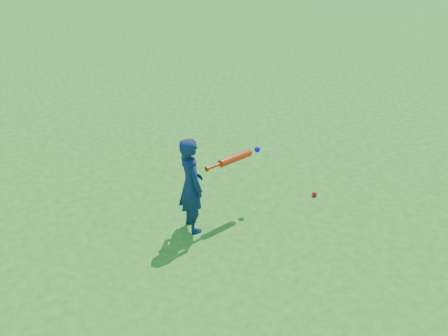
% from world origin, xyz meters
% --- Properties ---
extents(ground, '(80.00, 80.00, 0.00)m').
position_xyz_m(ground, '(0.00, 0.00, 0.00)').
color(ground, '#21711A').
rests_on(ground, ground).
extents(child, '(0.29, 0.44, 1.19)m').
position_xyz_m(child, '(0.58, 0.43, 0.60)').
color(child, '#0E2145').
rests_on(child, ground).
extents(ground_ball_red, '(0.07, 0.07, 0.07)m').
position_xyz_m(ground_ball_red, '(2.34, 0.36, 0.03)').
color(ground_ball_red, red).
rests_on(ground_ball_red, ground).
extents(bat_swing, '(0.84, 0.26, 0.10)m').
position_xyz_m(bat_swing, '(1.24, 0.53, 0.76)').
color(bat_swing, red).
rests_on(bat_swing, ground).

